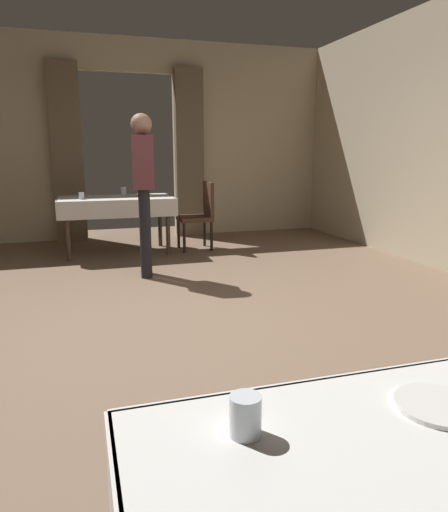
{
  "coord_description": "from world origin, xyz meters",
  "views": [
    {
      "loc": [
        -0.78,
        -3.39,
        1.33
      ],
      "look_at": [
        0.39,
        0.44,
        0.44
      ],
      "focal_mm": 33.03,
      "sensor_mm": 36.0,
      "label": 1
    }
  ],
  "objects_px": {
    "plate_near_b": "(438,405)",
    "plate_mid_b": "(145,195)",
    "dining_table_mid": "(116,204)",
    "person_waiter_by_doorway": "(143,182)",
    "glass_mid_c": "(82,196)",
    "glass_near_a": "(245,416)",
    "glass_mid_a": "(123,191)",
    "chair_mid_right": "(200,212)"
  },
  "relations": [
    {
      "from": "glass_mid_a",
      "to": "plate_near_b",
      "type": "bearing_deg",
      "value": -88.07
    },
    {
      "from": "glass_mid_c",
      "to": "dining_table_mid",
      "type": "bearing_deg",
      "value": 21.44
    },
    {
      "from": "chair_mid_right",
      "to": "glass_mid_c",
      "type": "height_order",
      "value": "chair_mid_right"
    },
    {
      "from": "glass_mid_a",
      "to": "glass_mid_c",
      "type": "height_order",
      "value": "glass_mid_a"
    },
    {
      "from": "glass_mid_a",
      "to": "glass_mid_c",
      "type": "xyz_separation_m",
      "value": [
        -0.56,
        -0.44,
        -0.01
      ]
    },
    {
      "from": "plate_near_b",
      "to": "chair_mid_right",
      "type": "bearing_deg",
      "value": 81.64
    },
    {
      "from": "glass_near_a",
      "to": "person_waiter_by_doorway",
      "type": "relative_size",
      "value": 0.05
    },
    {
      "from": "glass_mid_c",
      "to": "person_waiter_by_doorway",
      "type": "bearing_deg",
      "value": -60.87
    },
    {
      "from": "glass_mid_a",
      "to": "plate_mid_b",
      "type": "xyz_separation_m",
      "value": [
        0.27,
        -0.15,
        -0.05
      ]
    },
    {
      "from": "chair_mid_right",
      "to": "glass_near_a",
      "type": "distance_m",
      "value": 5.61
    },
    {
      "from": "chair_mid_right",
      "to": "glass_mid_a",
      "type": "height_order",
      "value": "chair_mid_right"
    },
    {
      "from": "chair_mid_right",
      "to": "person_waiter_by_doorway",
      "type": "distance_m",
      "value": 1.63
    },
    {
      "from": "dining_table_mid",
      "to": "chair_mid_right",
      "type": "height_order",
      "value": "chair_mid_right"
    },
    {
      "from": "glass_mid_a",
      "to": "person_waiter_by_doorway",
      "type": "distance_m",
      "value": 1.59
    },
    {
      "from": "plate_near_b",
      "to": "plate_mid_b",
      "type": "height_order",
      "value": "same"
    },
    {
      "from": "glass_near_a",
      "to": "glass_mid_a",
      "type": "relative_size",
      "value": 0.79
    },
    {
      "from": "chair_mid_right",
      "to": "plate_mid_b",
      "type": "relative_size",
      "value": 4.26
    },
    {
      "from": "chair_mid_right",
      "to": "glass_mid_c",
      "type": "distance_m",
      "value": 1.59
    },
    {
      "from": "chair_mid_right",
      "to": "dining_table_mid",
      "type": "bearing_deg",
      "value": 176.79
    },
    {
      "from": "glass_near_a",
      "to": "glass_mid_a",
      "type": "distance_m",
      "value": 5.79
    },
    {
      "from": "dining_table_mid",
      "to": "glass_mid_c",
      "type": "distance_m",
      "value": 0.48
    },
    {
      "from": "dining_table_mid",
      "to": "person_waiter_by_doorway",
      "type": "distance_m",
      "value": 1.37
    },
    {
      "from": "person_waiter_by_doorway",
      "to": "glass_mid_c",
      "type": "bearing_deg",
      "value": 119.13
    },
    {
      "from": "plate_near_b",
      "to": "plate_mid_b",
      "type": "distance_m",
      "value": 5.66
    },
    {
      "from": "dining_table_mid",
      "to": "glass_mid_a",
      "type": "bearing_deg",
      "value": 65.38
    },
    {
      "from": "dining_table_mid",
      "to": "glass_near_a",
      "type": "bearing_deg",
      "value": -91.52
    },
    {
      "from": "glass_near_a",
      "to": "glass_mid_c",
      "type": "distance_m",
      "value": 5.35
    },
    {
      "from": "glass_mid_c",
      "to": "person_waiter_by_doorway",
      "type": "relative_size",
      "value": 0.05
    },
    {
      "from": "dining_table_mid",
      "to": "chair_mid_right",
      "type": "bearing_deg",
      "value": -3.21
    },
    {
      "from": "chair_mid_right",
      "to": "glass_near_a",
      "type": "relative_size",
      "value": 10.49
    },
    {
      "from": "chair_mid_right",
      "to": "person_waiter_by_doorway",
      "type": "bearing_deg",
      "value": -126.74
    },
    {
      "from": "glass_near_a",
      "to": "person_waiter_by_doorway",
      "type": "xyz_separation_m",
      "value": [
        0.35,
        4.21,
        0.23
      ]
    },
    {
      "from": "glass_mid_c",
      "to": "person_waiter_by_doorway",
      "type": "xyz_separation_m",
      "value": [
        0.63,
        -1.13,
        0.23
      ]
    },
    {
      "from": "person_waiter_by_doorway",
      "to": "plate_mid_b",
      "type": "bearing_deg",
      "value": 82.28
    },
    {
      "from": "chair_mid_right",
      "to": "person_waiter_by_doorway",
      "type": "height_order",
      "value": "person_waiter_by_doorway"
    },
    {
      "from": "person_waiter_by_doorway",
      "to": "glass_near_a",
      "type": "bearing_deg",
      "value": -94.7
    },
    {
      "from": "dining_table_mid",
      "to": "plate_mid_b",
      "type": "height_order",
      "value": "plate_mid_b"
    },
    {
      "from": "chair_mid_right",
      "to": "glass_mid_a",
      "type": "xyz_separation_m",
      "value": [
        -1.0,
        0.33,
        0.29
      ]
    },
    {
      "from": "dining_table_mid",
      "to": "glass_mid_a",
      "type": "xyz_separation_m",
      "value": [
        0.12,
        0.27,
        0.14
      ]
    },
    {
      "from": "dining_table_mid",
      "to": "glass_mid_c",
      "type": "height_order",
      "value": "glass_mid_c"
    },
    {
      "from": "glass_near_a",
      "to": "chair_mid_right",
      "type": "bearing_deg",
      "value": 76.87
    },
    {
      "from": "plate_mid_b",
      "to": "plate_near_b",
      "type": "bearing_deg",
      "value": -90.74
    }
  ]
}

